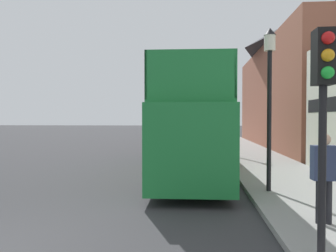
% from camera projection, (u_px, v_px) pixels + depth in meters
% --- Properties ---
extents(ground_plane, '(144.00, 144.00, 0.00)m').
position_uv_depth(ground_plane, '(147.00, 147.00, 26.16)').
color(ground_plane, '#333335').
extents(sidewalk, '(3.52, 108.00, 0.14)m').
position_uv_depth(sidewalk, '(243.00, 150.00, 22.57)').
color(sidewalk, gray).
rests_on(sidewalk, ground_plane).
extents(brick_terrace_rear, '(6.00, 20.09, 10.16)m').
position_uv_depth(brick_terrace_rear, '(300.00, 82.00, 25.32)').
color(brick_terrace_rear, '#935642').
rests_on(brick_terrace_rear, ground_plane).
extents(tour_bus, '(2.65, 11.48, 4.07)m').
position_uv_depth(tour_bus, '(190.00, 130.00, 13.92)').
color(tour_bus, '#1E7A38').
rests_on(tour_bus, ground_plane).
extents(parked_car_ahead_of_bus, '(1.96, 4.10, 1.52)m').
position_uv_depth(parked_car_ahead_of_bus, '(201.00, 140.00, 23.22)').
color(parked_car_ahead_of_bus, maroon).
rests_on(parked_car_ahead_of_bus, ground_plane).
extents(pedestrian_second, '(0.48, 0.26, 1.84)m').
position_uv_depth(pedestrian_second, '(324.00, 169.00, 6.63)').
color(pedestrian_second, '#232328').
rests_on(pedestrian_second, sidewalk).
extents(traffic_signal, '(0.28, 0.42, 3.50)m').
position_uv_depth(traffic_signal, '(324.00, 90.00, 4.97)').
color(traffic_signal, black).
rests_on(traffic_signal, sidewalk).
extents(lamp_post_nearest, '(0.35, 0.35, 4.78)m').
position_uv_depth(lamp_post_nearest, '(270.00, 79.00, 9.56)').
color(lamp_post_nearest, black).
rests_on(lamp_post_nearest, sidewalk).
extents(lamp_post_second, '(0.35, 0.35, 4.35)m').
position_uv_depth(lamp_post_second, '(232.00, 102.00, 18.34)').
color(lamp_post_second, black).
rests_on(lamp_post_second, sidewalk).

